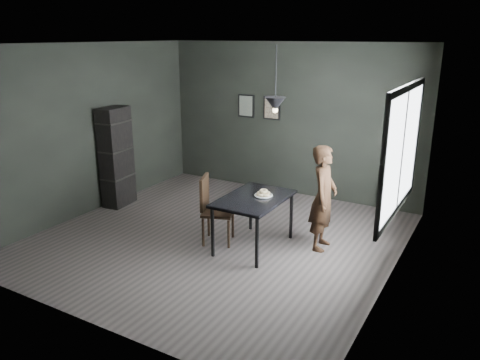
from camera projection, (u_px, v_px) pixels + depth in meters
The scene contains 13 objects.
ground at pixel (218, 238), 7.01m from camera, with size 5.00×5.00×0.00m, color #393331.
back_wall at pixel (289, 120), 8.66m from camera, with size 5.00×0.10×2.80m, color black.
ceiling at pixel (215, 44), 6.17m from camera, with size 5.00×5.00×0.02m.
window_assembly at pixel (402, 151), 5.52m from camera, with size 0.04×1.96×1.56m.
cafe_table at pixel (254, 203), 6.52m from camera, with size 0.80×1.20×0.75m.
white_plate at pixel (263, 196), 6.54m from camera, with size 0.23×0.23×0.01m, color silver.
donut_pile at pixel (263, 193), 6.53m from camera, with size 0.21×0.21×0.09m.
woman at pixel (323, 198), 6.48m from camera, with size 0.55×0.36×1.49m, color black.
wood_chair at pixel (212, 205), 6.73m from camera, with size 0.56×0.56×1.00m.
shelf_unit at pixel (116, 157), 8.15m from camera, with size 0.33×0.58×1.74m, color black.
pendant_lamp at pixel (275, 104), 6.08m from camera, with size 0.28×0.28×0.86m.
framed_print_left at pixel (246, 106), 9.00m from camera, with size 0.34×0.04×0.44m.
framed_print_right at pixel (272, 108), 8.74m from camera, with size 0.34×0.04×0.44m.
Camera 1 is at (3.49, -5.41, 2.92)m, focal length 35.00 mm.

